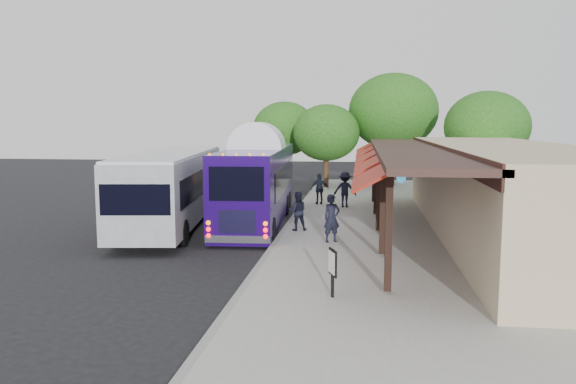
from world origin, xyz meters
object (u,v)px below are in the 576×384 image
at_px(city_bus, 173,185).
at_px(ped_c, 320,189).
at_px(ped_d, 345,190).
at_px(ped_b, 297,211).
at_px(coach_bus, 257,180).
at_px(sign_board, 333,265).
at_px(ped_a, 332,218).

height_order(city_bus, ped_c, city_bus).
xyz_separation_m(ped_c, ped_d, (1.34, -0.83, 0.09)).
bearing_deg(ped_b, ped_c, -103.64).
bearing_deg(coach_bus, city_bus, -163.31).
bearing_deg(city_bus, ped_c, 38.76).
bearing_deg(city_bus, sign_board, -59.77).
height_order(ped_a, sign_board, ped_a).
bearing_deg(ped_b, coach_bus, -60.15).
bearing_deg(ped_c, ped_b, 70.91).
distance_m(city_bus, ped_c, 8.50).
bearing_deg(ped_a, ped_d, 58.95).
xyz_separation_m(city_bus, ped_d, (7.22, 5.25, -0.70)).
xyz_separation_m(coach_bus, ped_c, (2.41, 4.85, -0.94)).
xyz_separation_m(ped_a, ped_c, (-1.10, 9.26, -0.06)).
distance_m(coach_bus, city_bus, 3.68).
distance_m(coach_bus, ped_c, 5.50).
bearing_deg(ped_d, sign_board, 94.32).
height_order(ped_c, sign_board, ped_c).
relative_size(city_bus, ped_c, 7.46).
relative_size(ped_d, sign_board, 1.48).
relative_size(ped_b, ped_c, 0.97).
bearing_deg(coach_bus, ped_b, -52.25).
height_order(coach_bus, sign_board, coach_bus).
bearing_deg(sign_board, ped_b, 81.29).
height_order(coach_bus, ped_c, coach_bus).
distance_m(ped_c, ped_d, 1.58).
bearing_deg(ped_a, ped_b, 96.59).
bearing_deg(ped_d, ped_a, 92.29).
height_order(coach_bus, city_bus, coach_bus).
height_order(city_bus, ped_a, city_bus).
height_order(ped_a, ped_b, ped_a).
height_order(coach_bus, ped_a, coach_bus).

